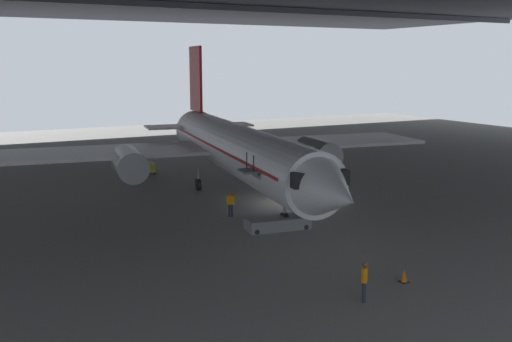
% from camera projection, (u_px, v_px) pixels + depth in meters
% --- Properties ---
extents(ground_plane, '(110.00, 110.00, 0.00)m').
position_uv_depth(ground_plane, '(287.00, 203.00, 40.47)').
color(ground_plane, gray).
extents(airplane_main, '(34.73, 35.68, 11.21)m').
position_uv_depth(airplane_main, '(236.00, 149.00, 42.97)').
color(airplane_main, white).
rests_on(airplane_main, ground_plane).
extents(boarding_stairs, '(4.30, 2.01, 4.61)m').
position_uv_depth(boarding_stairs, '(277.00, 217.00, 34.10)').
color(boarding_stairs, slate).
rests_on(boarding_stairs, ground_plane).
extents(crew_worker_near_nose, '(0.41, 0.42, 1.72)m').
position_uv_depth(crew_worker_near_nose, '(364.00, 279.00, 23.62)').
color(crew_worker_near_nose, '#232838').
rests_on(crew_worker_near_nose, ground_plane).
extents(crew_worker_by_stairs, '(0.53, 0.32, 1.62)m').
position_uv_depth(crew_worker_by_stairs, '(231.00, 203.00, 36.79)').
color(crew_worker_by_stairs, '#232838').
rests_on(crew_worker_by_stairs, ground_plane).
extents(traffic_cone_orange, '(0.36, 0.36, 0.60)m').
position_uv_depth(traffic_cone_orange, '(404.00, 276.00, 25.86)').
color(traffic_cone_orange, black).
rests_on(traffic_cone_orange, ground_plane).
extents(baggage_tug, '(1.59, 2.36, 0.90)m').
position_uv_depth(baggage_tug, '(147.00, 167.00, 51.52)').
color(baggage_tug, yellow).
rests_on(baggage_tug, ground_plane).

